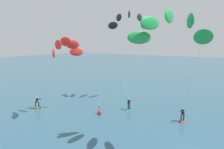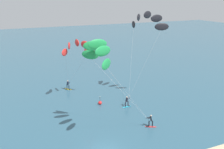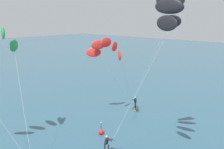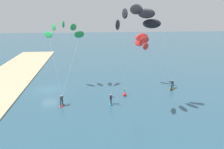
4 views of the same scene
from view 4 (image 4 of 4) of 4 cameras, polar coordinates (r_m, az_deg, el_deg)
ground_plane at (r=40.96m, az=-15.81°, el=-3.68°), size 240.00×240.00×0.00m
kitesurfer_nearshore at (r=26.45m, az=5.80°, el=13.45°), size 7.55×6.00×13.88m
kitesurfer_mid_water at (r=37.64m, az=-12.18°, el=10.57°), size 8.92×6.74×11.74m
kitesurfer_far_out at (r=37.35m, az=8.05°, el=8.00°), size 5.42×7.33×9.81m
marker_buoy at (r=36.32m, az=3.21°, el=-5.06°), size 0.56×0.56×1.38m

